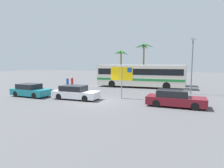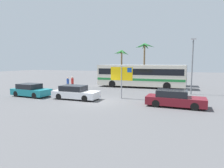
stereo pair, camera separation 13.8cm
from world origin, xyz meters
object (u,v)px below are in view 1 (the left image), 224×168
bus_front_coach (140,75)px  car_teal (31,90)px  bus_rear_coach (145,74)px  car_white (75,93)px  car_maroon (175,99)px  pedestrian_near_sign (72,82)px  ferry_sign (122,75)px  pedestrian_by_bus (68,82)px

bus_front_coach → car_teal: bearing=-131.7°
bus_rear_coach → car_white: 14.87m
bus_front_coach → car_white: (-4.35, -10.51, -1.15)m
bus_rear_coach → car_maroon: 15.00m
bus_front_coach → pedestrian_near_sign: 9.43m
bus_rear_coach → ferry_sign: 12.47m
car_teal → pedestrian_by_bus: pedestrian_by_bus is taller
car_maroon → ferry_sign: bearing=163.0°
ferry_sign → pedestrian_near_sign: bearing=158.4°
car_teal → pedestrian_near_sign: bearing=74.5°
car_maroon → bus_front_coach: bearing=117.4°
bus_rear_coach → ferry_sign: bearing=-91.9°
bus_front_coach → ferry_sign: ferry_sign is taller
bus_front_coach → bus_rear_coach: (0.27, 3.58, 0.00)m
car_white → pedestrian_near_sign: (-3.25, 4.98, 0.40)m
pedestrian_near_sign → pedestrian_by_bus: (-0.84, 0.28, -0.07)m
bus_front_coach → car_maroon: bearing=-66.1°
pedestrian_by_bus → ferry_sign: bearing=26.0°
ferry_sign → car_white: ferry_sign is taller
bus_front_coach → pedestrian_near_sign: size_ratio=6.87×
car_white → pedestrian_by_bus: 6.67m
ferry_sign → pedestrian_by_bus: 9.17m
bus_rear_coach → car_teal: 17.33m
ferry_sign → pedestrian_by_bus: (-8.31, 3.63, -1.36)m
bus_front_coach → pedestrian_by_bus: size_ratio=7.33×
ferry_sign → pedestrian_near_sign: size_ratio=1.82×
bus_front_coach → pedestrian_near_sign: (-7.60, -5.53, -0.74)m
car_maroon → pedestrian_near_sign: pedestrian_near_sign is taller
bus_rear_coach → ferry_sign: size_ratio=3.77×
car_white → pedestrian_near_sign: bearing=124.5°
car_white → pedestrian_by_bus: (-4.09, 5.26, 0.33)m
car_maroon → pedestrian_near_sign: (-12.35, 5.17, 0.40)m
bus_rear_coach → car_white: bearing=-108.2°
car_white → ferry_sign: bearing=22.5°
bus_rear_coach → car_maroon: bearing=-72.6°
bus_rear_coach → car_white: (-4.63, -14.08, -1.15)m
bus_front_coach → car_white: bus_front_coach is taller
car_maroon → car_white: 9.10m
bus_front_coach → pedestrian_by_bus: (-8.45, -5.25, -0.82)m
bus_rear_coach → car_maroon: size_ratio=2.61×
pedestrian_near_sign → car_white: bearing=-131.8°
ferry_sign → car_maroon: bearing=-17.9°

